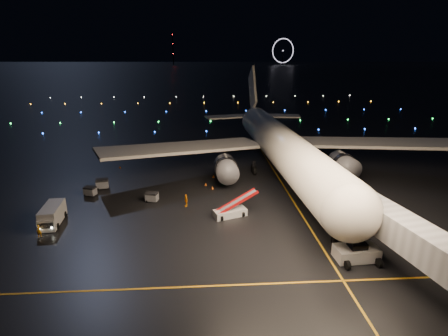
# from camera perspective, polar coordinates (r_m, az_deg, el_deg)

# --- Properties ---
(ground) EXTENTS (2000.00, 2000.00, 0.00)m
(ground) POSITION_cam_1_polar(r_m,az_deg,el_deg) (339.75, -3.42, 14.44)
(ground) COLOR black
(ground) RESTS_ON ground
(lane_centre) EXTENTS (0.25, 80.00, 0.02)m
(lane_centre) POSITION_cam_1_polar(r_m,az_deg,el_deg) (59.89, 10.06, -3.45)
(lane_centre) COLOR orange
(lane_centre) RESTS_ON ground
(lane_cross) EXTENTS (60.00, 0.25, 0.02)m
(lane_cross) POSITION_cam_1_polar(r_m,az_deg,el_deg) (36.41, -8.24, -18.75)
(lane_cross) COLOR orange
(lane_cross) RESTS_ON ground
(airliner) EXTENTS (69.27, 66.07, 18.91)m
(airliner) POSITION_cam_1_polar(r_m,az_deg,el_deg) (67.32, 8.74, 7.40)
(airliner) COLOR white
(airliner) RESTS_ON ground
(pushback_tug) EXTENTS (4.81, 2.72, 2.22)m
(pushback_tug) POSITION_cam_1_polar(r_m,az_deg,el_deg) (42.12, 20.82, -12.52)
(pushback_tug) COLOR silver
(pushback_tug) RESTS_ON ground
(belt_loader) EXTENTS (6.98, 3.99, 3.27)m
(belt_loader) POSITION_cam_1_polar(r_m,az_deg,el_deg) (48.94, 0.99, -6.14)
(belt_loader) COLOR silver
(belt_loader) RESTS_ON ground
(service_truck) EXTENTS (2.77, 7.00, 2.52)m
(service_truck) POSITION_cam_1_polar(r_m,az_deg,el_deg) (52.61, -26.19, -6.78)
(service_truck) COLOR silver
(service_truck) RESTS_ON ground
(crew_a) EXTENTS (0.66, 0.50, 1.62)m
(crew_a) POSITION_cam_1_polar(r_m,az_deg,el_deg) (49.74, -27.95, -9.05)
(crew_a) COLOR orange
(crew_a) RESTS_ON ground
(crew_c) EXTENTS (0.81, 1.21, 1.91)m
(crew_c) POSITION_cam_1_polar(r_m,az_deg,el_deg) (52.55, -6.21, -5.29)
(crew_c) COLOR orange
(crew_c) RESTS_ON ground
(safety_cone_0) EXTENTS (0.50, 0.50, 0.50)m
(safety_cone_0) POSITION_cam_1_polar(r_m,az_deg,el_deg) (59.08, -1.91, -3.22)
(safety_cone_0) COLOR orange
(safety_cone_0) RESTS_ON ground
(safety_cone_1) EXTENTS (0.57, 0.57, 0.52)m
(safety_cone_1) POSITION_cam_1_polar(r_m,az_deg,el_deg) (64.46, -1.73, -1.35)
(safety_cone_1) COLOR orange
(safety_cone_1) RESTS_ON ground
(safety_cone_2) EXTENTS (0.51, 0.51, 0.49)m
(safety_cone_2) POSITION_cam_1_polar(r_m,az_deg,el_deg) (60.70, -3.00, -2.64)
(safety_cone_2) COLOR orange
(safety_cone_2) RESTS_ON ground
(safety_cone_3) EXTENTS (0.49, 0.49, 0.50)m
(safety_cone_3) POSITION_cam_1_polar(r_m,az_deg,el_deg) (72.86, -16.62, 0.19)
(safety_cone_3) COLOR orange
(safety_cone_3) RESTS_ON ground
(ferris_wheel) EXTENTS (49.33, 16.80, 52.00)m
(ferris_wheel) POSITION_cam_1_polar(r_m,az_deg,el_deg) (778.28, 9.61, 18.21)
(ferris_wheel) COLOR black
(ferris_wheel) RESTS_ON ground
(radio_mast) EXTENTS (1.80, 1.80, 64.00)m
(radio_mast) POSITION_cam_1_polar(r_m,az_deg,el_deg) (781.27, -8.34, 18.71)
(radio_mast) COLOR black
(radio_mast) RESTS_ON ground
(taxiway_lights) EXTENTS (164.00, 92.00, 0.36)m
(taxiway_lights) POSITION_cam_1_polar(r_m,az_deg,el_deg) (146.65, -2.90, 9.66)
(taxiway_lights) COLOR black
(taxiway_lights) RESTS_ON ground
(baggage_cart_0) EXTENTS (2.05, 1.68, 1.51)m
(baggage_cart_0) POSITION_cam_1_polar(r_m,az_deg,el_deg) (55.12, -11.68, -4.65)
(baggage_cart_0) COLOR gray
(baggage_cart_0) RESTS_ON ground
(baggage_cart_1) EXTENTS (2.23, 1.77, 1.68)m
(baggage_cart_1) POSITION_cam_1_polar(r_m,az_deg,el_deg) (62.51, -19.26, -2.47)
(baggage_cart_1) COLOR gray
(baggage_cart_1) RESTS_ON ground
(baggage_cart_2) EXTENTS (2.06, 1.71, 1.50)m
(baggage_cart_2) POSITION_cam_1_polar(r_m,az_deg,el_deg) (60.17, -21.01, -3.56)
(baggage_cart_2) COLOR gray
(baggage_cart_2) RESTS_ON ground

